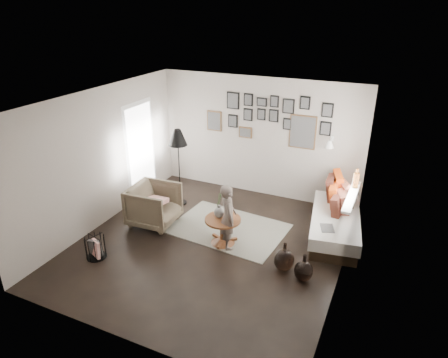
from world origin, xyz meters
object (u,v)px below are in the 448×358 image
at_px(demijohn_small, 303,271).
at_px(child, 228,217).
at_px(pedestal_table, 223,232).
at_px(daybed, 336,219).
at_px(magazine_basket, 95,247).
at_px(armchair, 154,205).
at_px(floor_lamp, 178,140).
at_px(vase, 219,210).
at_px(demijohn_large, 284,260).

xyz_separation_m(demijohn_small, child, (-1.44, 0.36, 0.43)).
height_order(pedestal_table, demijohn_small, pedestal_table).
xyz_separation_m(daybed, magazine_basket, (-3.54, -2.46, -0.11)).
height_order(armchair, demijohn_small, armchair).
bearing_deg(floor_lamp, vase, -36.11).
xyz_separation_m(pedestal_table, floor_lamp, (-1.48, 1.04, 1.19)).
bearing_deg(armchair, floor_lamp, -5.38).
height_order(vase, magazine_basket, vase).
xyz_separation_m(armchair, demijohn_large, (2.72, -0.40, -0.20)).
distance_m(pedestal_table, floor_lamp, 2.16).
bearing_deg(floor_lamp, demijohn_large, -26.49).
relative_size(daybed, armchair, 2.37).
distance_m(vase, daybed, 2.21).
bearing_deg(armchair, vase, -96.76).
relative_size(armchair, demijohn_large, 1.74).
bearing_deg(demijohn_small, pedestal_table, 164.84).
relative_size(armchair, floor_lamp, 0.53).
relative_size(daybed, demijohn_small, 4.53).
distance_m(armchair, demijohn_small, 3.13).
bearing_deg(floor_lamp, pedestal_table, -35.13).
bearing_deg(demijohn_large, floor_lamp, 153.51).
relative_size(demijohn_large, demijohn_small, 1.10).
bearing_deg(demijohn_large, pedestal_table, 165.95).
height_order(armchair, demijohn_large, armchair).
relative_size(daybed, floor_lamp, 1.25).
bearing_deg(daybed, pedestal_table, -155.44).
relative_size(daybed, magazine_basket, 5.12).
bearing_deg(child, armchair, 52.25).
relative_size(pedestal_table, demijohn_large, 1.28).
bearing_deg(demijohn_large, vase, 165.95).
xyz_separation_m(magazine_basket, demijohn_large, (3.00, 0.98, -0.01)).
relative_size(vase, floor_lamp, 0.28).
distance_m(daybed, child, 2.08).
height_order(pedestal_table, vase, vase).
xyz_separation_m(armchair, demijohn_small, (3.07, -0.52, -0.22)).
distance_m(pedestal_table, vase, 0.42).
relative_size(armchair, demijohn_small, 1.91).
distance_m(daybed, floor_lamp, 3.43).
xyz_separation_m(pedestal_table, vase, (-0.08, 0.02, 0.41)).
relative_size(magazine_basket, child, 0.33).
bearing_deg(pedestal_table, demijohn_small, -15.16).
bearing_deg(daybed, vase, -157.05).
bearing_deg(pedestal_table, floor_lamp, 144.87).
bearing_deg(armchair, daybed, -75.36).
relative_size(vase, magazine_basket, 1.13).
relative_size(demijohn_small, child, 0.38).
bearing_deg(vase, magazine_basket, -142.50).
bearing_deg(magazine_basket, daybed, 34.81).
height_order(demijohn_small, child, child).
height_order(pedestal_table, magazine_basket, pedestal_table).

